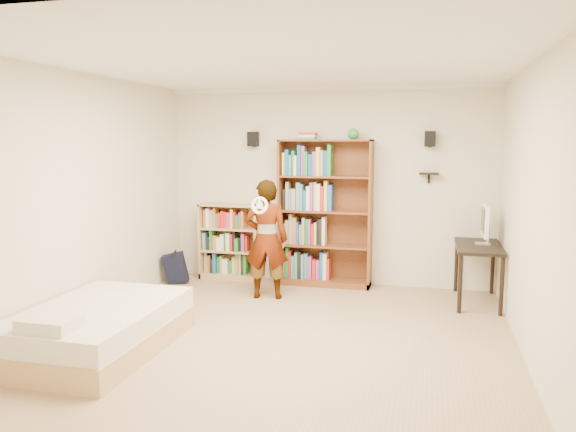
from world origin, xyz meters
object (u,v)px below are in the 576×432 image
at_px(low_bookshelf, 230,242).
at_px(daybed, 98,323).
at_px(computer_desk, 477,274).
at_px(person, 266,239).
at_px(tall_bookshelf, 325,213).

xyz_separation_m(low_bookshelf, daybed, (-0.25, -2.96, -0.27)).
height_order(computer_desk, person, person).
bearing_deg(daybed, person, 63.87).
relative_size(computer_desk, person, 0.70).
xyz_separation_m(low_bookshelf, person, (0.79, -0.84, 0.21)).
relative_size(low_bookshelf, daybed, 0.59).
height_order(low_bookshelf, person, person).
distance_m(computer_desk, daybed, 4.41).
bearing_deg(computer_desk, person, -170.66).
bearing_deg(computer_desk, daybed, -144.80).
relative_size(tall_bookshelf, daybed, 1.10).
bearing_deg(person, low_bookshelf, -56.32).
relative_size(low_bookshelf, person, 0.72).
relative_size(daybed, person, 1.21).
bearing_deg(computer_desk, low_bookshelf, 172.92).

